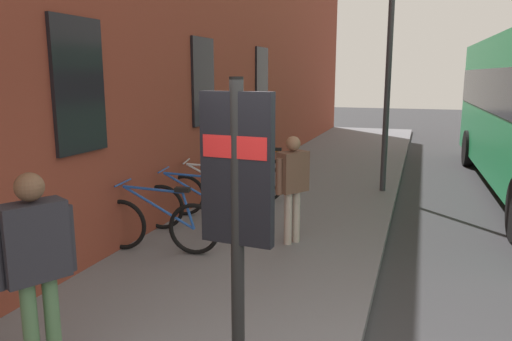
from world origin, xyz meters
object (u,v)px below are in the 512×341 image
at_px(pedestrian_near_bus, 293,179).
at_px(street_lamp, 390,43).
at_px(bicycle_under_window, 239,182).
at_px(transit_info_sign, 237,190).
at_px(bicycle_leaning_wall, 158,225).
at_px(bicycle_by_door, 215,194).
at_px(bicycle_nearest_sign, 195,207).
at_px(bicycle_end_of_row, 259,173).
at_px(pedestrian_by_facade, 35,255).

bearing_deg(pedestrian_near_bus, street_lamp, -14.53).
height_order(bicycle_under_window, transit_info_sign, transit_info_sign).
distance_m(bicycle_leaning_wall, bicycle_by_door, 1.86).
relative_size(bicycle_leaning_wall, bicycle_by_door, 1.02).
height_order(bicycle_leaning_wall, pedestrian_near_bus, pedestrian_near_bus).
height_order(transit_info_sign, street_lamp, street_lamp).
distance_m(transit_info_sign, pedestrian_near_bus, 3.52).
relative_size(bicycle_nearest_sign, bicycle_end_of_row, 1.00).
distance_m(bicycle_under_window, street_lamp, 4.12).
bearing_deg(pedestrian_near_bus, pedestrian_by_facade, 163.48).
height_order(bicycle_leaning_wall, bicycle_end_of_row, same).
distance_m(bicycle_leaning_wall, bicycle_under_window, 2.91).
relative_size(transit_info_sign, street_lamp, 0.47).
bearing_deg(transit_info_sign, bicycle_leaning_wall, 40.43).
xyz_separation_m(bicycle_under_window, pedestrian_near_bus, (-1.96, -1.56, 0.57)).
distance_m(bicycle_leaning_wall, bicycle_end_of_row, 3.89).
relative_size(bicycle_nearest_sign, street_lamp, 0.34).
relative_size(bicycle_nearest_sign, pedestrian_by_facade, 1.04).
bearing_deg(bicycle_end_of_row, bicycle_by_door, 176.28).
bearing_deg(bicycle_nearest_sign, bicycle_end_of_row, -2.27).
distance_m(bicycle_nearest_sign, street_lamp, 5.25).
relative_size(bicycle_under_window, transit_info_sign, 0.71).
bearing_deg(pedestrian_by_facade, transit_info_sign, -79.06).
bearing_deg(bicycle_under_window, transit_info_sign, -159.34).
xyz_separation_m(bicycle_by_door, pedestrian_by_facade, (-4.66, -0.50, 0.64)).
bearing_deg(bicycle_end_of_row, pedestrian_by_facade, -176.87).
height_order(bicycle_by_door, transit_info_sign, transit_info_sign).
relative_size(bicycle_nearest_sign, transit_info_sign, 0.73).
xyz_separation_m(bicycle_end_of_row, transit_info_sign, (-6.37, -1.94, 1.21)).
bearing_deg(bicycle_leaning_wall, pedestrian_near_bus, -60.17).
height_order(bicycle_end_of_row, street_lamp, street_lamp).
relative_size(bicycle_by_door, pedestrian_near_bus, 1.10).
bearing_deg(transit_info_sign, pedestrian_near_bus, 7.78).
bearing_deg(bicycle_nearest_sign, bicycle_by_door, 1.21).
height_order(transit_info_sign, pedestrian_by_facade, transit_info_sign).
bearing_deg(street_lamp, bicycle_end_of_row, 109.47).
relative_size(bicycle_nearest_sign, bicycle_under_window, 1.02).
bearing_deg(pedestrian_near_bus, bicycle_end_of_row, 26.62).
height_order(bicycle_nearest_sign, bicycle_under_window, same).
bearing_deg(transit_info_sign, street_lamp, -4.09).
bearing_deg(bicycle_leaning_wall, street_lamp, -29.01).
xyz_separation_m(bicycle_nearest_sign, bicycle_by_door, (0.84, 0.02, 0.00)).
height_order(bicycle_nearest_sign, transit_info_sign, transit_info_sign).
height_order(bicycle_under_window, pedestrian_by_facade, pedestrian_by_facade).
xyz_separation_m(pedestrian_near_bus, street_lamp, (3.81, -0.99, 2.08)).
xyz_separation_m(bicycle_leaning_wall, bicycle_under_window, (2.91, -0.09, 0.00)).
bearing_deg(bicycle_by_door, pedestrian_near_bus, -119.77).
bearing_deg(bicycle_under_window, bicycle_leaning_wall, 178.32).
bearing_deg(bicycle_by_door, street_lamp, -41.87).
bearing_deg(bicycle_nearest_sign, transit_info_sign, -149.62).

